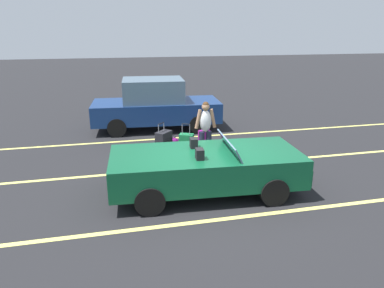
% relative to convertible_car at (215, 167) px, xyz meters
% --- Properties ---
extents(ground_plane, '(80.00, 80.00, 0.00)m').
position_rel_convertible_car_xyz_m(ground_plane, '(-0.21, 0.01, -0.59)').
color(ground_plane, black).
extents(lot_line_near, '(18.00, 0.12, 0.01)m').
position_rel_convertible_car_xyz_m(lot_line_near, '(-0.21, -1.21, -0.59)').
color(lot_line_near, '#EAE066').
rests_on(lot_line_near, ground_plane).
extents(lot_line_mid, '(18.00, 0.12, 0.01)m').
position_rel_convertible_car_xyz_m(lot_line_mid, '(-0.21, 1.49, -0.59)').
color(lot_line_mid, '#EAE066').
rests_on(lot_line_mid, ground_plane).
extents(lot_line_far, '(18.00, 0.12, 0.01)m').
position_rel_convertible_car_xyz_m(lot_line_far, '(-0.21, 4.19, -0.59)').
color(lot_line_far, '#EAE066').
rests_on(lot_line_far, ground_plane).
extents(convertible_car, '(4.24, 2.03, 1.24)m').
position_rel_convertible_car_xyz_m(convertible_car, '(0.00, 0.00, 0.00)').
color(convertible_car, '#0F4C2D').
rests_on(convertible_car, ground_plane).
extents(suitcase_large_black, '(0.53, 0.54, 0.98)m').
position_rel_convertible_car_xyz_m(suitcase_large_black, '(-0.77, 2.51, -0.22)').
color(suitcase_large_black, black).
rests_on(suitcase_large_black, ground_plane).
extents(suitcase_medium_bright, '(0.46, 0.38, 0.95)m').
position_rel_convertible_car_xyz_m(suitcase_medium_bright, '(-0.11, 2.52, -0.28)').
color(suitcase_medium_bright, '#19723F').
rests_on(suitcase_medium_bright, ground_plane).
extents(suitcase_small_carryon, '(0.39, 0.31, 0.71)m').
position_rel_convertible_car_xyz_m(suitcase_small_carryon, '(0.60, 3.19, -0.34)').
color(suitcase_small_carryon, '#991E8C').
rests_on(suitcase_small_carryon, ground_plane).
extents(duffel_bag, '(0.71, 0.54, 0.34)m').
position_rel_convertible_car_xyz_m(duffel_bag, '(-0.48, 3.29, -0.43)').
color(duffel_bag, '#991E8C').
rests_on(duffel_bag, ground_plane).
extents(traveler_person, '(0.60, 0.22, 1.65)m').
position_rel_convertible_car_xyz_m(traveler_person, '(0.30, 1.97, 0.34)').
color(traveler_person, '#1E2338').
rests_on(traveler_person, ground_plane).
extents(parked_sedan_near, '(4.62, 2.11, 1.82)m').
position_rel_convertible_car_xyz_m(parked_sedan_near, '(-0.62, 5.49, 0.30)').
color(parked_sedan_near, navy).
rests_on(parked_sedan_near, ground_plane).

